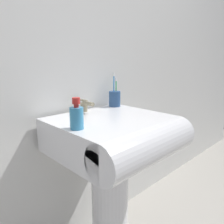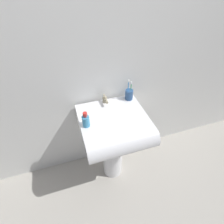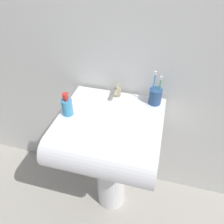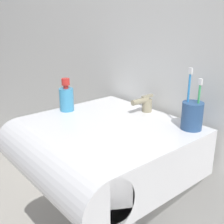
# 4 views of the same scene
# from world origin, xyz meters

# --- Properties ---
(ground_plane) EXTENTS (6.00, 6.00, 0.00)m
(ground_plane) POSITION_xyz_m (0.00, 0.00, 0.00)
(ground_plane) COLOR #ADA89E
(ground_plane) RESTS_ON ground
(wall_back) EXTENTS (5.00, 0.05, 2.40)m
(wall_back) POSITION_xyz_m (0.00, 0.28, 1.20)
(wall_back) COLOR silver
(wall_back) RESTS_ON ground
(sink_pedestal) EXTENTS (0.20, 0.20, 0.66)m
(sink_pedestal) POSITION_xyz_m (0.00, 0.00, 0.33)
(sink_pedestal) COLOR white
(sink_pedestal) RESTS_ON ground
(sink_basin) EXTENTS (0.55, 0.55, 0.17)m
(sink_basin) POSITION_xyz_m (0.00, -0.06, 0.74)
(sink_basin) COLOR white
(sink_basin) RESTS_ON sink_pedestal
(faucet) EXTENTS (0.04, 0.11, 0.07)m
(faucet) POSITION_xyz_m (-0.01, 0.18, 0.86)
(faucet) COLOR tan
(faucet) RESTS_ON sink_basin
(toothbrush_cup) EXTENTS (0.07, 0.07, 0.21)m
(toothbrush_cup) POSITION_xyz_m (0.21, 0.18, 0.88)
(toothbrush_cup) COLOR #2D5184
(toothbrush_cup) RESTS_ON sink_basin
(soap_bottle) EXTENTS (0.06, 0.06, 0.13)m
(soap_bottle) POSITION_xyz_m (-0.23, -0.04, 0.88)
(soap_bottle) COLOR #3F99CC
(soap_bottle) RESTS_ON sink_basin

